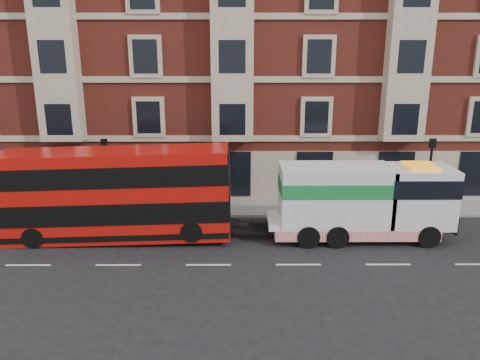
{
  "coord_description": "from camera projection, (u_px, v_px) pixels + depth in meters",
  "views": [
    {
      "loc": [
        1.32,
        -18.94,
        9.31
      ],
      "look_at": [
        1.42,
        4.0,
        2.79
      ],
      "focal_mm": 35.0,
      "sensor_mm": 36.0,
      "label": 1
    }
  ],
  "objects": [
    {
      "name": "ground",
      "position": [
        208.0,
        265.0,
        20.76
      ],
      "size": [
        120.0,
        120.0,
        0.0
      ],
      "primitive_type": "plane",
      "color": "black",
      "rests_on": "ground"
    },
    {
      "name": "sidewalk",
      "position": [
        216.0,
        208.0,
        27.95
      ],
      "size": [
        90.0,
        3.0,
        0.15
      ],
      "primitive_type": "cube",
      "color": "slate",
      "rests_on": "ground"
    },
    {
      "name": "victorian_terrace",
      "position": [
        226.0,
        36.0,
        32.43
      ],
      "size": [
        45.0,
        12.0,
        20.4
      ],
      "color": "maroon",
      "rests_on": "ground"
    },
    {
      "name": "lamp_post_west",
      "position": [
        106.0,
        171.0,
        25.96
      ],
      "size": [
        0.35,
        0.15,
        4.35
      ],
      "color": "black",
      "rests_on": "sidewalk"
    },
    {
      "name": "lamp_post_east",
      "position": [
        429.0,
        171.0,
        26.04
      ],
      "size": [
        0.35,
        0.15,
        4.35
      ],
      "color": "black",
      "rests_on": "sidewalk"
    },
    {
      "name": "double_decker_bus",
      "position": [
        116.0,
        193.0,
        23.0
      ],
      "size": [
        11.23,
        2.58,
        4.55
      ],
      "color": "#B50F0A",
      "rests_on": "ground"
    },
    {
      "name": "tow_truck",
      "position": [
        360.0,
        201.0,
        23.16
      ],
      "size": [
        8.99,
        2.66,
        3.75
      ],
      "color": "silver",
      "rests_on": "ground"
    }
  ]
}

